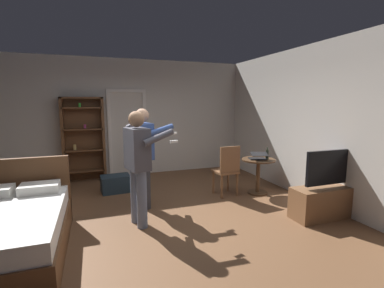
{
  "coord_description": "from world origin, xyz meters",
  "views": [
    {
      "loc": [
        -0.86,
        -4.0,
        1.81
      ],
      "look_at": [
        0.72,
        0.43,
        1.1
      ],
      "focal_mm": 25.92,
      "sensor_mm": 36.0,
      "label": 1
    }
  ],
  "objects_px": {
    "bottle_on_table": "(267,154)",
    "side_table": "(258,170)",
    "laptop": "(258,157)",
    "wooden_chair": "(227,169)",
    "person_striped_shirt": "(143,151)",
    "bed": "(6,231)",
    "tv_flatscreen": "(328,198)",
    "bookshelf": "(84,136)",
    "suitcase_dark": "(116,184)",
    "person_blue_shirt": "(138,160)"
  },
  "relations": [
    {
      "from": "laptop",
      "to": "person_striped_shirt",
      "type": "bearing_deg",
      "value": 177.44
    },
    {
      "from": "tv_flatscreen",
      "to": "bookshelf",
      "type": "bearing_deg",
      "value": 136.05
    },
    {
      "from": "wooden_chair",
      "to": "person_blue_shirt",
      "type": "xyz_separation_m",
      "value": [
        -1.81,
        -0.73,
        0.43
      ]
    },
    {
      "from": "person_striped_shirt",
      "to": "laptop",
      "type": "bearing_deg",
      "value": -2.56
    },
    {
      "from": "bottle_on_table",
      "to": "person_striped_shirt",
      "type": "relative_size",
      "value": 0.14
    },
    {
      "from": "side_table",
      "to": "bottle_on_table",
      "type": "xyz_separation_m",
      "value": [
        0.14,
        -0.08,
        0.33
      ]
    },
    {
      "from": "laptop",
      "to": "suitcase_dark",
      "type": "bearing_deg",
      "value": 157.66
    },
    {
      "from": "bookshelf",
      "to": "laptop",
      "type": "height_order",
      "value": "bookshelf"
    },
    {
      "from": "tv_flatscreen",
      "to": "wooden_chair",
      "type": "height_order",
      "value": "tv_flatscreen"
    },
    {
      "from": "side_table",
      "to": "person_blue_shirt",
      "type": "bearing_deg",
      "value": -165.07
    },
    {
      "from": "tv_flatscreen",
      "to": "bottle_on_table",
      "type": "relative_size",
      "value": 5.01
    },
    {
      "from": "bottle_on_table",
      "to": "person_blue_shirt",
      "type": "bearing_deg",
      "value": -167.51
    },
    {
      "from": "laptop",
      "to": "side_table",
      "type": "bearing_deg",
      "value": 44.75
    },
    {
      "from": "side_table",
      "to": "person_blue_shirt",
      "type": "distance_m",
      "value": 2.6
    },
    {
      "from": "bookshelf",
      "to": "bottle_on_table",
      "type": "xyz_separation_m",
      "value": [
        3.42,
        -2.26,
        -0.24
      ]
    },
    {
      "from": "side_table",
      "to": "laptop",
      "type": "height_order",
      "value": "laptop"
    },
    {
      "from": "tv_flatscreen",
      "to": "suitcase_dark",
      "type": "height_order",
      "value": "tv_flatscreen"
    },
    {
      "from": "bed",
      "to": "bottle_on_table",
      "type": "distance_m",
      "value": 4.35
    },
    {
      "from": "tv_flatscreen",
      "to": "bottle_on_table",
      "type": "distance_m",
      "value": 1.41
    },
    {
      "from": "bed",
      "to": "person_striped_shirt",
      "type": "distance_m",
      "value": 2.21
    },
    {
      "from": "person_blue_shirt",
      "to": "suitcase_dark",
      "type": "xyz_separation_m",
      "value": [
        -0.22,
        1.7,
        -0.81
      ]
    },
    {
      "from": "bottle_on_table",
      "to": "suitcase_dark",
      "type": "xyz_separation_m",
      "value": [
        -2.82,
        1.12,
        -0.63
      ]
    },
    {
      "from": "side_table",
      "to": "laptop",
      "type": "bearing_deg",
      "value": -135.25
    },
    {
      "from": "side_table",
      "to": "wooden_chair",
      "type": "height_order",
      "value": "wooden_chair"
    },
    {
      "from": "bottle_on_table",
      "to": "person_striped_shirt",
      "type": "height_order",
      "value": "person_striped_shirt"
    },
    {
      "from": "bottle_on_table",
      "to": "person_blue_shirt",
      "type": "xyz_separation_m",
      "value": [
        -2.6,
        -0.58,
        0.17
      ]
    },
    {
      "from": "wooden_chair",
      "to": "person_blue_shirt",
      "type": "height_order",
      "value": "person_blue_shirt"
    },
    {
      "from": "tv_flatscreen",
      "to": "side_table",
      "type": "bearing_deg",
      "value": 106.57
    },
    {
      "from": "bed",
      "to": "bookshelf",
      "type": "relative_size",
      "value": 1.01
    },
    {
      "from": "bookshelf",
      "to": "person_blue_shirt",
      "type": "relative_size",
      "value": 1.14
    },
    {
      "from": "tv_flatscreen",
      "to": "side_table",
      "type": "height_order",
      "value": "tv_flatscreen"
    },
    {
      "from": "laptop",
      "to": "wooden_chair",
      "type": "distance_m",
      "value": 0.65
    },
    {
      "from": "bookshelf",
      "to": "bottle_on_table",
      "type": "bearing_deg",
      "value": -33.52
    },
    {
      "from": "bed",
      "to": "tv_flatscreen",
      "type": "relative_size",
      "value": 1.61
    },
    {
      "from": "bottle_on_table",
      "to": "wooden_chair",
      "type": "distance_m",
      "value": 0.84
    },
    {
      "from": "bed",
      "to": "tv_flatscreen",
      "type": "bearing_deg",
      "value": -4.8
    },
    {
      "from": "wooden_chair",
      "to": "person_striped_shirt",
      "type": "bearing_deg",
      "value": -179.54
    },
    {
      "from": "person_striped_shirt",
      "to": "person_blue_shirt",
      "type": "bearing_deg",
      "value": -105.61
    },
    {
      "from": "suitcase_dark",
      "to": "tv_flatscreen",
      "type": "bearing_deg",
      "value": -43.15
    },
    {
      "from": "laptop",
      "to": "bed",
      "type": "bearing_deg",
      "value": -166.8
    },
    {
      "from": "bottle_on_table",
      "to": "bookshelf",
      "type": "bearing_deg",
      "value": 146.48
    },
    {
      "from": "tv_flatscreen",
      "to": "bottle_on_table",
      "type": "xyz_separation_m",
      "value": [
        -0.27,
        1.29,
        0.5
      ]
    },
    {
      "from": "tv_flatscreen",
      "to": "suitcase_dark",
      "type": "relative_size",
      "value": 2.15
    },
    {
      "from": "bed",
      "to": "side_table",
      "type": "height_order",
      "value": "bed"
    },
    {
      "from": "bottle_on_table",
      "to": "side_table",
      "type": "bearing_deg",
      "value": 150.26
    },
    {
      "from": "side_table",
      "to": "person_blue_shirt",
      "type": "relative_size",
      "value": 0.41
    },
    {
      "from": "bookshelf",
      "to": "laptop",
      "type": "bearing_deg",
      "value": -34.52
    },
    {
      "from": "tv_flatscreen",
      "to": "laptop",
      "type": "xyz_separation_m",
      "value": [
        -0.45,
        1.33,
        0.45
      ]
    },
    {
      "from": "side_table",
      "to": "bed",
      "type": "bearing_deg",
      "value": -166.38
    },
    {
      "from": "side_table",
      "to": "tv_flatscreen",
      "type": "bearing_deg",
      "value": -73.43
    }
  ]
}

